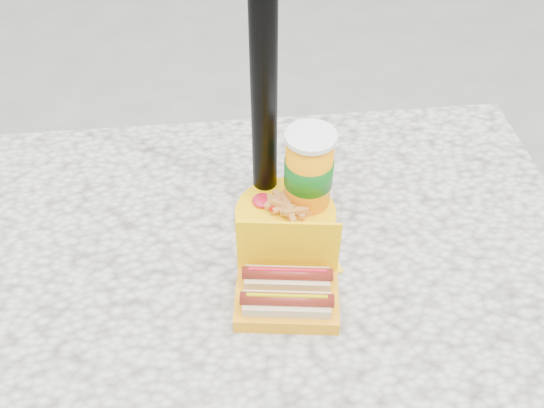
{
  "coord_description": "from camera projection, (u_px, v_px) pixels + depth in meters",
  "views": [
    {
      "loc": [
        -0.08,
        -0.71,
        1.59
      ],
      "look_at": [
        0.0,
        0.06,
        0.8
      ],
      "focal_mm": 38.0,
      "sensor_mm": 36.0,
      "label": 1
    }
  ],
  "objects": [
    {
      "name": "soda_cup",
      "position": [
        309.0,
        171.0,
        1.11
      ],
      "size": [
        0.1,
        0.1,
        0.18
      ],
      "rotation": [
        0.0,
        0.0,
        0.43
      ],
      "color": "#FD9203",
      "rests_on": "picnic_table"
    },
    {
      "name": "umbrella_pole",
      "position": [
        263.0,
        37.0,
        0.97
      ],
      "size": [
        0.05,
        0.05,
        2.2
      ],
      "primitive_type": "cylinder",
      "color": "black",
      "rests_on": "ground"
    },
    {
      "name": "hotdog_box",
      "position": [
        287.0,
        292.0,
        0.99
      ],
      "size": [
        0.19,
        0.15,
        0.15
      ],
      "rotation": [
        0.0,
        0.0,
        -0.14
      ],
      "color": "#FFBC00",
      "rests_on": "picnic_table"
    },
    {
      "name": "picnic_table",
      "position": [
        273.0,
        279.0,
        1.18
      ],
      "size": [
        1.2,
        0.8,
        0.75
      ],
      "color": "beige",
      "rests_on": "ground"
    },
    {
      "name": "fries_plate",
      "position": [
        285.0,
        215.0,
        1.14
      ],
      "size": [
        0.2,
        0.29,
        0.04
      ],
      "rotation": [
        0.0,
        0.0,
        0.23
      ],
      "color": "yellow",
      "rests_on": "picnic_table"
    }
  ]
}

